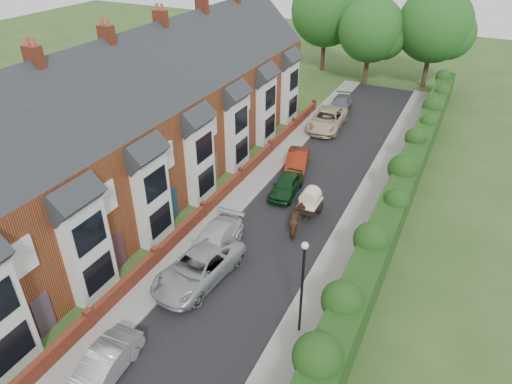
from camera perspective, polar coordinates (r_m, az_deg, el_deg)
ground at (r=20.76m, az=-8.45°, el=-21.22°), size 140.00×140.00×0.00m
road at (r=27.86m, az=3.19°, el=-4.53°), size 6.00×58.00×0.02m
pavement_hedge_side at (r=26.87m, az=11.30°, el=-6.64°), size 2.20×58.00×0.12m
pavement_house_side at (r=29.24m, az=-3.75°, el=-2.49°), size 1.70×58.00×0.12m
kerb_hedge_side at (r=27.06m, az=9.17°, el=-6.07°), size 0.18×58.00×0.13m
kerb_house_side at (r=28.91m, az=-2.36°, el=-2.88°), size 0.18×58.00×0.13m
hedge at (r=25.71m, az=15.50°, el=-4.93°), size 2.10×58.00×2.85m
terrace_row at (r=29.86m, az=-16.07°, el=6.76°), size 9.05×40.50×11.50m
garden_wall_row at (r=28.76m, az=-6.49°, el=-2.33°), size 0.35×40.35×1.10m
lamppost at (r=19.63m, az=5.85°, el=-10.59°), size 0.32×0.32×5.16m
tree_far_left at (r=52.15m, az=14.57°, el=18.86°), size 7.14×6.80×9.29m
tree_far_right at (r=53.09m, az=21.84°, el=18.59°), size 7.98×7.60×10.31m
tree_far_back at (r=56.31m, az=9.21°, el=21.26°), size 8.40×8.00×10.82m
car_silver_a at (r=20.82m, az=-18.60°, el=-19.97°), size 1.66×4.06×1.31m
car_silver_b at (r=24.02m, az=-7.17°, el=-9.33°), size 3.24×5.89×1.56m
car_white at (r=25.59m, az=-5.43°, el=-6.37°), size 2.40×5.20×1.47m
car_green at (r=30.86m, az=3.82°, el=0.86°), size 1.84×4.04×1.34m
car_red at (r=33.79m, az=5.15°, el=3.76°), size 2.52×4.48×1.40m
car_beige at (r=41.12m, az=8.90°, el=8.94°), size 3.09×5.98×1.61m
car_grey at (r=45.25m, az=10.57°, el=10.70°), size 2.52×4.65×1.28m
horse at (r=27.02m, az=5.17°, el=-3.74°), size 1.51×2.19×1.69m
horse_cart at (r=28.57m, az=6.79°, el=-1.04°), size 1.22×2.69×1.94m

